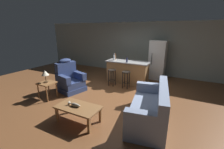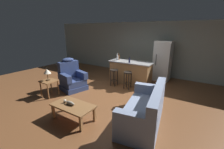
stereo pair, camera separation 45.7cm
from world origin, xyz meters
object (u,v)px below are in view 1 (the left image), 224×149
at_px(refrigerator, 157,60).
at_px(bottle_wine_dark, 127,60).
at_px(couch, 151,108).
at_px(bottle_tall_green, 114,58).
at_px(table_lamp, 45,73).
at_px(bar_stool_right, 126,77).
at_px(end_table, 47,85).
at_px(kitchen_island, 127,72).
at_px(recliner_near_lamp, 70,80).
at_px(bottle_short_amber, 115,57).
at_px(coffee_table, 78,108).
at_px(bar_stool_left, 112,74).
at_px(fish_figurine, 74,105).

distance_m(refrigerator, bottle_wine_dark, 1.74).
relative_size(couch, bottle_tall_green, 6.80).
relative_size(table_lamp, bar_stool_right, 0.60).
bearing_deg(end_table, kitchen_island, 56.69).
distance_m(table_lamp, bar_stool_right, 2.90).
height_order(recliner_near_lamp, bottle_short_amber, bottle_short_amber).
xyz_separation_m(table_lamp, bottle_wine_dark, (1.85, 2.44, 0.18)).
relative_size(table_lamp, kitchen_island, 0.23).
height_order(couch, table_lamp, table_lamp).
xyz_separation_m(coffee_table, bar_stool_left, (-0.44, 2.65, 0.11)).
xyz_separation_m(table_lamp, kitchen_island, (1.79, 2.70, -0.39)).
bearing_deg(refrigerator, bottle_tall_green, -142.17).
xyz_separation_m(end_table, bottle_tall_green, (1.15, 2.65, 0.60)).
bearing_deg(end_table, bottle_wine_dark, 53.09).
relative_size(couch, refrigerator, 1.15).
xyz_separation_m(recliner_near_lamp, bottle_tall_green, (0.97, 1.77, 0.64)).
relative_size(end_table, kitchen_island, 0.31).
height_order(table_lamp, bottle_short_amber, bottle_short_amber).
xyz_separation_m(bar_stool_right, bottle_wine_dark, (-0.14, 0.38, 0.57)).
xyz_separation_m(recliner_near_lamp, end_table, (-0.18, -0.87, 0.04)).
bearing_deg(coffee_table, bottle_short_amber, 100.80).
xyz_separation_m(coffee_table, fish_figurine, (-0.09, -0.03, 0.10)).
distance_m(bar_stool_right, refrigerator, 2.04).
relative_size(coffee_table, couch, 0.55).
bearing_deg(table_lamp, kitchen_island, 56.43).
relative_size(fish_figurine, recliner_near_lamp, 0.28).
height_order(couch, end_table, couch).
bearing_deg(table_lamp, bottle_short_amber, 67.07).
bearing_deg(bottle_tall_green, couch, -46.66).
bearing_deg(coffee_table, bottle_tall_green, 101.16).
bearing_deg(table_lamp, couch, 5.04).
bearing_deg(bottle_wine_dark, table_lamp, -127.16).
distance_m(recliner_near_lamp, bottle_short_amber, 2.22).
bearing_deg(table_lamp, end_table, 3.69).
distance_m(fish_figurine, bottle_tall_green, 3.36).
relative_size(kitchen_island, bottle_tall_green, 6.07).
bearing_deg(fish_figurine, recliner_near_lamp, 135.69).
xyz_separation_m(fish_figurine, end_table, (-1.70, 0.61, -0.00)).
relative_size(fish_figurine, bottle_wine_dark, 1.35).
height_order(bar_stool_right, bottle_tall_green, bottle_tall_green).
xyz_separation_m(table_lamp, refrigerator, (2.78, 3.90, 0.01)).
bearing_deg(fish_figurine, table_lamp, 160.43).
distance_m(coffee_table, bar_stool_left, 2.69).
bearing_deg(bottle_tall_green, recliner_near_lamp, -118.77).
distance_m(couch, bottle_wine_dark, 2.73).
xyz_separation_m(bar_stool_left, bar_stool_right, (0.62, 0.00, 0.00)).
height_order(couch, bar_stool_left, couch).
distance_m(end_table, refrigerator, 4.80).
xyz_separation_m(couch, end_table, (-3.37, -0.30, 0.12)).
bearing_deg(couch, fish_figurine, 18.71).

